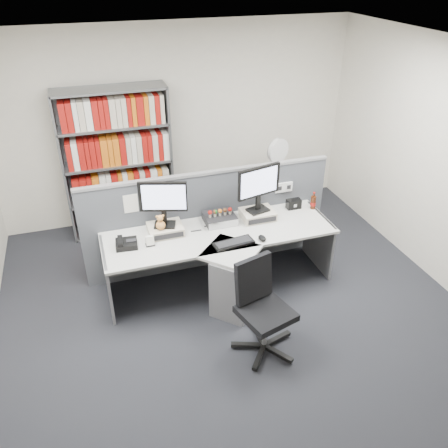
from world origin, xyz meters
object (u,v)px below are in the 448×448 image
object	(u,v)px
monitor_right	(259,185)
desk_fan	(277,153)
desktop_pc	(220,218)
desk	(226,262)
office_chair	(261,305)
monitor_left	(163,200)
cola_bottle	(313,202)
mouse	(262,238)
desk_calendar	(150,241)
filing_cabinet	(275,200)
shelving_unit	(118,165)
keyboard	(233,243)
desk_phone	(126,244)
speaker	(294,204)

from	to	relation	value
monitor_right	desk_fan	world-z (taller)	monitor_right
monitor_right	desktop_pc	xyz separation A→B (m)	(-0.45, 0.05, -0.38)
desk_fan	desk	bearing A→B (deg)	-130.61
desktop_pc	office_chair	xyz separation A→B (m)	(0.01, -1.29, -0.25)
monitor_left	cola_bottle	world-z (taller)	monitor_left
desk	mouse	distance (m)	0.49
cola_bottle	monitor_right	bearing A→B (deg)	-178.59
desk_calendar	monitor_right	bearing A→B (deg)	8.40
mouse	office_chair	xyz separation A→B (m)	(-0.31, -0.78, -0.23)
desk_calendar	filing_cabinet	xyz separation A→B (m)	(1.98, 1.21, -0.42)
monitor_right	desk_fan	bearing A→B (deg)	56.23
shelving_unit	office_chair	distance (m)	2.91
keyboard	shelving_unit	distance (m)	2.15
desk_fan	mouse	bearing A→B (deg)	-118.65
keyboard	desk_fan	size ratio (longest dim) A/B	0.80
desk_calendar	cola_bottle	world-z (taller)	cola_bottle
keyboard	desktop_pc	bearing A→B (deg)	89.95
cola_bottle	desk_fan	world-z (taller)	desk_fan
desk_phone	speaker	bearing A→B (deg)	6.35
desk	speaker	size ratio (longest dim) A/B	14.94
speaker	filing_cabinet	xyz separation A→B (m)	(0.17, 0.92, -0.43)
cola_bottle	office_chair	distance (m)	1.74
desk_phone	office_chair	xyz separation A→B (m)	(1.11, -1.10, -0.24)
desktop_pc	keyboard	bearing A→B (deg)	-90.05
desk_calendar	office_chair	size ratio (longest dim) A/B	0.12
monitor_right	keyboard	xyz separation A→B (m)	(-0.45, -0.44, -0.42)
desktop_pc	mouse	size ratio (longest dim) A/B	2.86
desk_phone	speaker	world-z (taller)	speaker
desktop_pc	cola_bottle	world-z (taller)	cola_bottle
monitor_left	keyboard	bearing A→B (deg)	-34.25
desk_fan	desktop_pc	bearing A→B (deg)	-139.55
desk_calendar	filing_cabinet	world-z (taller)	desk_calendar
monitor_right	desk_phone	world-z (taller)	monitor_right
desktop_pc	speaker	xyz separation A→B (m)	(0.96, 0.04, 0.01)
desk_phone	filing_cabinet	world-z (taller)	desk_phone
shelving_unit	office_chair	world-z (taller)	shelving_unit
keyboard	filing_cabinet	xyz separation A→B (m)	(1.13, 1.46, -0.38)
desk	keyboard	world-z (taller)	keyboard
desk	desk_fan	bearing A→B (deg)	49.39
cola_bottle	mouse	bearing A→B (deg)	-150.92
keyboard	desk_phone	distance (m)	1.15
desk_calendar	desk_fan	bearing A→B (deg)	31.34
mouse	desk_phone	world-z (taller)	desk_phone
mouse	desk_calendar	world-z (taller)	desk_calendar
filing_cabinet	office_chair	bearing A→B (deg)	-116.43
mouse	speaker	world-z (taller)	speaker
cola_bottle	monitor_left	bearing A→B (deg)	-179.43
desktop_pc	mouse	xyz separation A→B (m)	(0.32, -0.51, -0.02)
monitor_right	keyboard	world-z (taller)	monitor_right
desk	shelving_unit	bearing A→B (deg)	115.96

